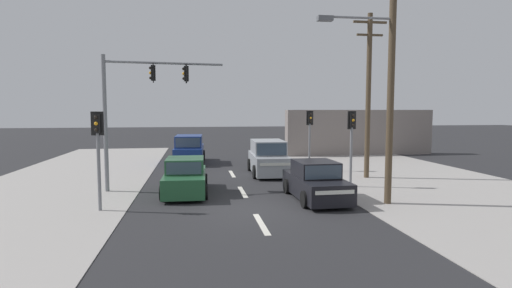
{
  "coord_description": "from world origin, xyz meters",
  "views": [
    {
      "loc": [
        -2.06,
        -14.24,
        3.63
      ],
      "look_at": [
        0.76,
        4.0,
        2.03
      ],
      "focal_mm": 28.0,
      "sensor_mm": 36.0,
      "label": 1
    }
  ],
  "objects_px": {
    "pedestal_signal_left_kerb": "(98,144)",
    "sedan_oncoming_mid": "(185,177)",
    "traffic_signal_mast": "(135,98)",
    "suv_oncoming_near": "(189,150)",
    "pedestal_signal_right_kerb": "(351,136)",
    "pedestal_signal_far_median": "(310,130)",
    "suv_crossing_left": "(268,158)",
    "utility_pole_foreground_right": "(388,67)",
    "utility_pole_midground_right": "(368,92)",
    "sedan_receding_far": "(315,182)"
  },
  "relations": [
    {
      "from": "pedestal_signal_right_kerb",
      "to": "pedestal_signal_left_kerb",
      "type": "xyz_separation_m",
      "value": [
        -10.58,
        -2.85,
        0.0
      ]
    },
    {
      "from": "pedestal_signal_left_kerb",
      "to": "sedan_oncoming_mid",
      "type": "relative_size",
      "value": 0.83
    },
    {
      "from": "traffic_signal_mast",
      "to": "pedestal_signal_far_median",
      "type": "height_order",
      "value": "traffic_signal_mast"
    },
    {
      "from": "utility_pole_midground_right",
      "to": "sedan_oncoming_mid",
      "type": "xyz_separation_m",
      "value": [
        -9.44,
        -2.57,
        -3.82
      ]
    },
    {
      "from": "sedan_receding_far",
      "to": "pedestal_signal_far_median",
      "type": "bearing_deg",
      "value": 75.47
    },
    {
      "from": "pedestal_signal_far_median",
      "to": "suv_crossing_left",
      "type": "xyz_separation_m",
      "value": [
        -2.61,
        -0.72,
        -1.53
      ]
    },
    {
      "from": "traffic_signal_mast",
      "to": "suv_oncoming_near",
      "type": "distance_m",
      "value": 9.75
    },
    {
      "from": "utility_pole_midground_right",
      "to": "pedestal_signal_far_median",
      "type": "xyz_separation_m",
      "value": [
        -2.32,
        2.81,
        -2.1
      ]
    },
    {
      "from": "traffic_signal_mast",
      "to": "utility_pole_foreground_right",
      "type": "bearing_deg",
      "value": -23.24
    },
    {
      "from": "utility_pole_midground_right",
      "to": "suv_crossing_left",
      "type": "bearing_deg",
      "value": 157.1
    },
    {
      "from": "utility_pole_foreground_right",
      "to": "pedestal_signal_left_kerb",
      "type": "bearing_deg",
      "value": 177.05
    },
    {
      "from": "pedestal_signal_right_kerb",
      "to": "sedan_oncoming_mid",
      "type": "bearing_deg",
      "value": -177.94
    },
    {
      "from": "traffic_signal_mast",
      "to": "suv_oncoming_near",
      "type": "bearing_deg",
      "value": 76.19
    },
    {
      "from": "utility_pole_midground_right",
      "to": "suv_oncoming_near",
      "type": "relative_size",
      "value": 1.86
    },
    {
      "from": "pedestal_signal_left_kerb",
      "to": "pedestal_signal_far_median",
      "type": "xyz_separation_m",
      "value": [
        10.08,
        7.96,
        0.0
      ]
    },
    {
      "from": "traffic_signal_mast",
      "to": "pedestal_signal_right_kerb",
      "type": "distance_m",
      "value": 9.95
    },
    {
      "from": "sedan_oncoming_mid",
      "to": "traffic_signal_mast",
      "type": "bearing_deg",
      "value": 153.64
    },
    {
      "from": "sedan_receding_far",
      "to": "pedestal_signal_left_kerb",
      "type": "bearing_deg",
      "value": -175.41
    },
    {
      "from": "pedestal_signal_far_median",
      "to": "utility_pole_midground_right",
      "type": "bearing_deg",
      "value": -50.39
    },
    {
      "from": "pedestal_signal_left_kerb",
      "to": "sedan_oncoming_mid",
      "type": "bearing_deg",
      "value": 41.03
    },
    {
      "from": "utility_pole_foreground_right",
      "to": "suv_oncoming_near",
      "type": "bearing_deg",
      "value": 119.97
    },
    {
      "from": "traffic_signal_mast",
      "to": "sedan_receding_far",
      "type": "xyz_separation_m",
      "value": [
        7.38,
        -2.99,
        -3.44
      ]
    },
    {
      "from": "utility_pole_foreground_right",
      "to": "suv_crossing_left",
      "type": "relative_size",
      "value": 2.11
    },
    {
      "from": "suv_crossing_left",
      "to": "suv_oncoming_near",
      "type": "xyz_separation_m",
      "value": [
        -4.47,
        5.33,
        0.0
      ]
    },
    {
      "from": "traffic_signal_mast",
      "to": "sedan_receding_far",
      "type": "bearing_deg",
      "value": -22.04
    },
    {
      "from": "pedestal_signal_far_median",
      "to": "sedan_receding_far",
      "type": "relative_size",
      "value": 0.83
    },
    {
      "from": "pedestal_signal_far_median",
      "to": "pedestal_signal_right_kerb",
      "type": "bearing_deg",
      "value": -84.39
    },
    {
      "from": "pedestal_signal_right_kerb",
      "to": "suv_oncoming_near",
      "type": "relative_size",
      "value": 0.77
    },
    {
      "from": "utility_pole_midground_right",
      "to": "pedestal_signal_far_median",
      "type": "distance_m",
      "value": 4.21
    },
    {
      "from": "pedestal_signal_right_kerb",
      "to": "pedestal_signal_far_median",
      "type": "xyz_separation_m",
      "value": [
        -0.5,
        5.1,
        0.0
      ]
    },
    {
      "from": "pedestal_signal_right_kerb",
      "to": "traffic_signal_mast",
      "type": "bearing_deg",
      "value": 175.37
    },
    {
      "from": "sedan_oncoming_mid",
      "to": "suv_crossing_left",
      "type": "bearing_deg",
      "value": 45.88
    },
    {
      "from": "sedan_oncoming_mid",
      "to": "utility_pole_foreground_right",
      "type": "bearing_deg",
      "value": -22.33
    },
    {
      "from": "sedan_oncoming_mid",
      "to": "suv_oncoming_near",
      "type": "relative_size",
      "value": 0.93
    },
    {
      "from": "pedestal_signal_left_kerb",
      "to": "suv_crossing_left",
      "type": "bearing_deg",
      "value": 44.05
    },
    {
      "from": "pedestal_signal_right_kerb",
      "to": "suv_crossing_left",
      "type": "distance_m",
      "value": 5.58
    },
    {
      "from": "suv_crossing_left",
      "to": "pedestal_signal_far_median",
      "type": "bearing_deg",
      "value": 15.54
    },
    {
      "from": "suv_oncoming_near",
      "to": "sedan_receding_far",
      "type": "relative_size",
      "value": 1.08
    },
    {
      "from": "pedestal_signal_right_kerb",
      "to": "pedestal_signal_far_median",
      "type": "bearing_deg",
      "value": 95.61
    },
    {
      "from": "pedestal_signal_left_kerb",
      "to": "suv_oncoming_near",
      "type": "relative_size",
      "value": 0.77
    },
    {
      "from": "traffic_signal_mast",
      "to": "pedestal_signal_right_kerb",
      "type": "relative_size",
      "value": 1.69
    },
    {
      "from": "traffic_signal_mast",
      "to": "pedestal_signal_left_kerb",
      "type": "relative_size",
      "value": 1.69
    },
    {
      "from": "pedestal_signal_right_kerb",
      "to": "pedestal_signal_left_kerb",
      "type": "bearing_deg",
      "value": -164.91
    },
    {
      "from": "utility_pole_midground_right",
      "to": "pedestal_signal_right_kerb",
      "type": "height_order",
      "value": "utility_pole_midground_right"
    },
    {
      "from": "pedestal_signal_right_kerb",
      "to": "suv_oncoming_near",
      "type": "bearing_deg",
      "value": 127.96
    },
    {
      "from": "pedestal_signal_right_kerb",
      "to": "pedestal_signal_far_median",
      "type": "height_order",
      "value": "same"
    },
    {
      "from": "pedestal_signal_far_median",
      "to": "suv_crossing_left",
      "type": "distance_m",
      "value": 3.11
    },
    {
      "from": "utility_pole_foreground_right",
      "to": "sedan_oncoming_mid",
      "type": "xyz_separation_m",
      "value": [
        -7.6,
        3.12,
        -4.51
      ]
    },
    {
      "from": "suv_crossing_left",
      "to": "sedan_oncoming_mid",
      "type": "relative_size",
      "value": 1.07
    },
    {
      "from": "utility_pole_midground_right",
      "to": "sedan_oncoming_mid",
      "type": "relative_size",
      "value": 2.0
    }
  ]
}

